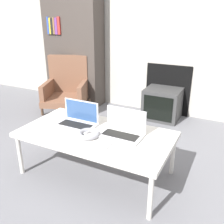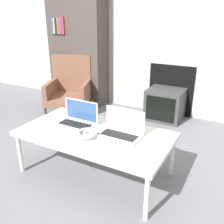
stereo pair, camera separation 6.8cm
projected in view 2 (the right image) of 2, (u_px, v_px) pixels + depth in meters
name	position (u px, v px, depth m)	size (l,w,h in m)	color
ground_plane	(78.00, 189.00, 2.00)	(14.00, 14.00, 0.00)	slate
wall_back	(167.00, 16.00, 3.15)	(7.00, 0.08, 2.60)	#ADA89E
table	(95.00, 135.00, 2.08)	(1.26, 0.67, 0.40)	silver
laptop_left	(77.00, 120.00, 2.20)	(0.35, 0.21, 0.21)	silver
laptop_right	(121.00, 130.00, 2.00)	(0.35, 0.22, 0.21)	silver
headphones	(87.00, 134.00, 2.00)	(0.18, 0.18, 0.04)	gray
phone	(104.00, 145.00, 1.86)	(0.07, 0.12, 0.01)	silver
tv	(165.00, 104.00, 3.27)	(0.46, 0.41, 0.40)	#383838
armchair	(70.00, 86.00, 3.56)	(0.75, 0.77, 0.76)	brown
bookshelf	(77.00, 41.00, 3.68)	(0.88, 0.32, 1.88)	#3F3833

